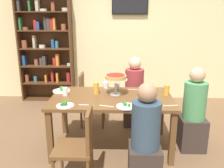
{
  "coord_description": "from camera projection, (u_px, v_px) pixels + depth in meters",
  "views": [
    {
      "loc": [
        0.09,
        -3.06,
        1.8
      ],
      "look_at": [
        0.0,
        0.1,
        0.89
      ],
      "focal_mm": 39.09,
      "sensor_mm": 36.0,
      "label": 1
    }
  ],
  "objects": [
    {
      "name": "cutlery_fork_far",
      "position": [
        149.0,
        90.0,
        3.53
      ],
      "size": [
        0.18,
        0.05,
        0.0
      ],
      "primitive_type": "cube",
      "rotation": [
        0.0,
        0.0,
        3.33
      ],
      "color": "silver",
      "rests_on": "dining_table"
    },
    {
      "name": "cutlery_knife_far",
      "position": [
        134.0,
        89.0,
        3.55
      ],
      "size": [
        0.18,
        0.04,
        0.0
      ],
      "primitive_type": "cube",
      "rotation": [
        0.0,
        0.0,
        3.01
      ],
      "color": "silver",
      "rests_on": "dining_table"
    },
    {
      "name": "bookshelf",
      "position": [
        46.0,
        47.0,
        5.1
      ],
      "size": [
        1.1,
        0.3,
        2.21
      ],
      "color": "#4C2D19",
      "rests_on": "ground_plane"
    },
    {
      "name": "diner_head_east",
      "position": [
        193.0,
        115.0,
        3.27
      ],
      "size": [
        0.34,
        0.34,
        1.15
      ],
      "rotation": [
        0.0,
        0.0,
        3.14
      ],
      "color": "#382D28",
      "rests_on": "ground_plane"
    },
    {
      "name": "television",
      "position": [
        130.0,
        4.0,
        4.91
      ],
      "size": [
        0.73,
        0.05,
        0.41
      ],
      "color": "black"
    },
    {
      "name": "ground_plane",
      "position": [
        112.0,
        146.0,
        3.44
      ],
      "size": [
        12.0,
        12.0,
        0.0
      ],
      "primitive_type": "plane",
      "color": "brown"
    },
    {
      "name": "salad_plate_near_diner",
      "position": [
        62.0,
        90.0,
        3.47
      ],
      "size": [
        0.25,
        0.25,
        0.07
      ],
      "color": "white",
      "rests_on": "dining_table"
    },
    {
      "name": "cutlery_fork_near",
      "position": [
        170.0,
        106.0,
        2.92
      ],
      "size": [
        0.18,
        0.04,
        0.0
      ],
      "primitive_type": "cube",
      "rotation": [
        0.0,
        0.0,
        0.15
      ],
      "color": "silver",
      "rests_on": "dining_table"
    },
    {
      "name": "diner_near_right",
      "position": [
        145.0,
        143.0,
        2.56
      ],
      "size": [
        0.34,
        0.34,
        1.15
      ],
      "rotation": [
        0.0,
        0.0,
        1.57
      ],
      "color": "#382D28",
      "rests_on": "ground_plane"
    },
    {
      "name": "water_glass_clear_far",
      "position": [
        106.0,
        85.0,
        3.62
      ],
      "size": [
        0.08,
        0.08,
        0.09
      ],
      "primitive_type": "cylinder",
      "color": "white",
      "rests_on": "dining_table"
    },
    {
      "name": "chair_far_left",
      "position": [
        89.0,
        97.0,
        4.03
      ],
      "size": [
        0.4,
        0.4,
        0.87
      ],
      "rotation": [
        0.0,
        0.0,
        -1.57
      ],
      "color": "brown",
      "rests_on": "ground_plane"
    },
    {
      "name": "deep_dish_pizza_stand",
      "position": [
        116.0,
        78.0,
        3.27
      ],
      "size": [
        0.32,
        0.32,
        0.28
      ],
      "color": "silver",
      "rests_on": "dining_table"
    },
    {
      "name": "dining_table",
      "position": [
        112.0,
        103.0,
        3.26
      ],
      "size": [
        1.61,
        0.93,
        0.74
      ],
      "color": "brown",
      "rests_on": "ground_plane"
    },
    {
      "name": "beer_glass_amber_tall",
      "position": [
        167.0,
        90.0,
        3.29
      ],
      "size": [
        0.07,
        0.07,
        0.14
      ],
      "primitive_type": "cylinder",
      "color": "gold",
      "rests_on": "dining_table"
    },
    {
      "name": "water_glass_clear_spare",
      "position": [
        117.0,
        86.0,
        3.59
      ],
      "size": [
        0.06,
        0.06,
        0.09
      ],
      "primitive_type": "cylinder",
      "color": "white",
      "rests_on": "dining_table"
    },
    {
      "name": "diner_far_right",
      "position": [
        134.0,
        96.0,
        4.02
      ],
      "size": [
        0.34,
        0.34,
        1.15
      ],
      "rotation": [
        0.0,
        0.0,
        -1.57
      ],
      "color": "#382D28",
      "rests_on": "ground_plane"
    },
    {
      "name": "water_glass_clear_near",
      "position": [
        65.0,
        92.0,
        3.28
      ],
      "size": [
        0.07,
        0.07,
        0.11
      ],
      "primitive_type": "cylinder",
      "color": "white",
      "rests_on": "dining_table"
    },
    {
      "name": "salad_plate_spare",
      "position": [
        126.0,
        106.0,
        2.88
      ],
      "size": [
        0.24,
        0.24,
        0.06
      ],
      "color": "white",
      "rests_on": "dining_table"
    },
    {
      "name": "chair_near_left",
      "position": [
        79.0,
        144.0,
        2.56
      ],
      "size": [
        0.4,
        0.4,
        0.87
      ],
      "rotation": [
        0.0,
        0.0,
        1.57
      ],
      "color": "brown",
      "rests_on": "ground_plane"
    },
    {
      "name": "beer_glass_amber_short",
      "position": [
        96.0,
        88.0,
        3.34
      ],
      "size": [
        0.07,
        0.07,
        0.16
      ],
      "primitive_type": "cylinder",
      "color": "gold",
      "rests_on": "dining_table"
    },
    {
      "name": "rear_partition",
      "position": [
        115.0,
        34.0,
        5.17
      ],
      "size": [
        8.0,
        0.12,
        2.8
      ],
      "primitive_type": "cube",
      "color": "beige",
      "rests_on": "ground_plane"
    },
    {
      "name": "salad_plate_far_diner",
      "position": [
        65.0,
        105.0,
        2.9
      ],
      "size": [
        0.21,
        0.21,
        0.07
      ],
      "color": "white",
      "rests_on": "dining_table"
    },
    {
      "name": "cutlery_knife_near",
      "position": [
        86.0,
        105.0,
        2.94
      ],
      "size": [
        0.18,
        0.03,
        0.0
      ],
      "primitive_type": "cube",
      "rotation": [
        0.0,
        0.0,
        -0.08
      ],
      "color": "silver",
      "rests_on": "dining_table"
    },
    {
      "name": "cutlery_spare_fork",
      "position": [
        106.0,
        106.0,
        2.91
      ],
      "size": [
        0.18,
        0.06,
        0.0
      ],
      "primitive_type": "cube",
      "rotation": [
        0.0,
        0.0,
        -0.28
      ],
      "color": "silver",
      "rests_on": "dining_table"
    }
  ]
}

